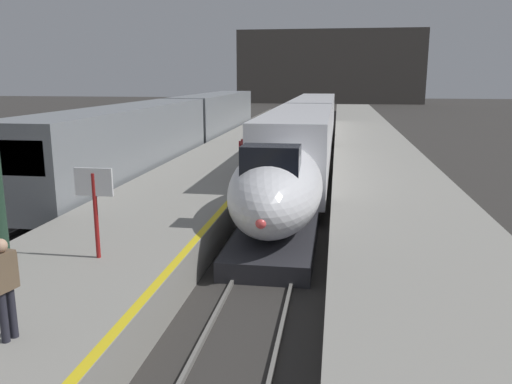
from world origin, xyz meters
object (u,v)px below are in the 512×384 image
Objects in this scene: passenger_mid_platform at (245,150)px; regional_train_adjacent at (182,125)px; passenger_far_waiting at (4,282)px; departure_info_board at (94,195)px; highspeed_train_main at (306,133)px.

regional_train_adjacent is at bearing 119.77° from passenger_mid_platform.
departure_info_board reaches higher than passenger_far_waiting.
regional_train_adjacent is at bearing 100.59° from passenger_far_waiting.
passenger_far_waiting is (4.78, -25.55, -0.09)m from regional_train_adjacent.
highspeed_train_main is 22.68× the size of passenger_mid_platform.
regional_train_adjacent is (-8.10, 1.83, 0.20)m from highspeed_train_main.
departure_info_board is (-1.50, -11.28, 0.52)m from passenger_mid_platform.
highspeed_train_main reaches higher than passenger_far_waiting.
departure_info_board is at bearing -78.39° from regional_train_adjacent.
passenger_mid_platform is at bearing -60.23° from regional_train_adjacent.
regional_train_adjacent reaches higher than departure_info_board.
passenger_mid_platform is at bearing 82.45° from departure_info_board.
highspeed_train_main is 22.68× the size of passenger_far_waiting.
highspeed_train_main reaches higher than passenger_mid_platform.
regional_train_adjacent is 21.66× the size of passenger_far_waiting.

